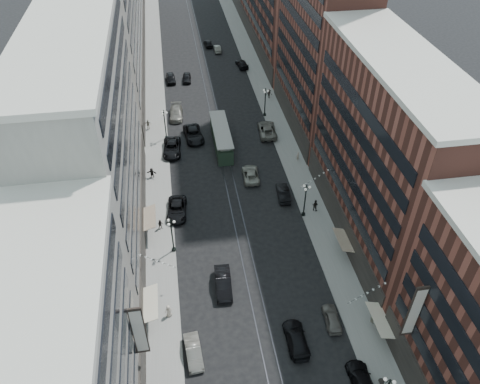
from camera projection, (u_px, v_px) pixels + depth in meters
ground at (216, 120)px, 86.40m from camera, size 220.00×220.00×0.00m
sidewalk_west at (155, 98)px, 92.65m from camera, size 4.00×180.00×0.15m
sidewalk_east at (264, 90)px, 95.28m from camera, size 4.00×180.00×0.15m
rail_west at (207, 95)px, 93.92m from camera, size 0.12×180.00×0.02m
rail_east at (213, 94)px, 94.09m from camera, size 0.12×180.00×0.02m
building_west_mid at (95, 145)px, 54.88m from camera, size 8.00×36.00×28.00m
building_east_mid at (383, 158)px, 56.42m from camera, size 8.00×30.00×24.00m
building_east_tower at (324, 6)px, 72.02m from camera, size 8.00×26.00×42.00m
lamppost_sw_far at (172, 234)px, 58.95m from camera, size 1.03×1.14×5.52m
lamppost_sw_mid at (165, 123)px, 79.51m from camera, size 1.03×1.14×5.52m
lamppost_se_far at (305, 199)px, 64.20m from camera, size 1.03×1.14×5.52m
lamppost_se_mid at (265, 101)px, 85.53m from camera, size 1.03×1.14×5.52m
streetcar at (221, 138)px, 78.87m from camera, size 2.69×12.16×3.37m
car_1 at (194, 352)px, 48.83m from camera, size 1.92×4.61×1.48m
car_2 at (177, 209)px, 66.02m from camera, size 3.15×5.95×1.59m
car_3 at (362, 382)px, 46.27m from camera, size 2.15×5.21×1.51m
car_4 at (332, 318)px, 52.11m from camera, size 1.90×4.15×1.38m
car_5 at (223, 283)px, 55.71m from camera, size 2.10×5.43×1.76m
car_6 at (296, 339)px, 50.01m from camera, size 2.20×5.31×1.53m
pedestrian_1 at (169, 311)px, 52.48m from camera, size 0.89×0.59×1.69m
pedestrian_2 at (161, 225)px, 63.45m from camera, size 0.77×0.45×1.53m
pedestrian_3 at (380, 384)px, 45.81m from camera, size 1.18×0.75×1.69m
pedestrian_4 at (373, 318)px, 51.74m from camera, size 0.79×1.13×1.76m
car_7 at (172, 148)px, 77.81m from camera, size 3.26×6.35×1.72m
car_8 at (176, 113)px, 86.73m from camera, size 2.76×5.97×1.69m
car_9 at (171, 78)px, 97.92m from camera, size 2.04×4.62×1.55m
car_10 at (283, 193)px, 68.87m from camera, size 2.00×4.78×1.54m
car_11 at (267, 130)px, 82.17m from camera, size 3.35×6.49×1.75m
car_12 at (242, 64)px, 103.49m from camera, size 2.63×5.20×1.45m
car_13 at (187, 78)px, 98.18m from camera, size 2.03×4.32×1.43m
car_14 at (217, 49)px, 110.09m from camera, size 1.49×4.21×1.38m
pedestrian_5 at (152, 173)px, 72.29m from camera, size 1.61×0.83×1.67m
pedestrian_6 at (148, 124)px, 83.13m from camera, size 1.13×0.61×1.85m
pedestrian_7 at (315, 205)px, 66.32m from camera, size 0.99×0.89×1.80m
pedestrian_8 at (298, 156)px, 75.82m from camera, size 0.69×0.64×1.57m
pedestrian_9 at (269, 94)px, 92.03m from camera, size 1.20×0.55×1.81m
car_extra_0 at (194, 134)px, 80.99m from camera, size 3.55×6.59×1.76m
car_extra_1 at (208, 43)px, 112.52m from camera, size 2.02×4.49×1.50m
car_extra_2 at (251, 174)px, 72.44m from camera, size 2.76×5.38×1.45m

